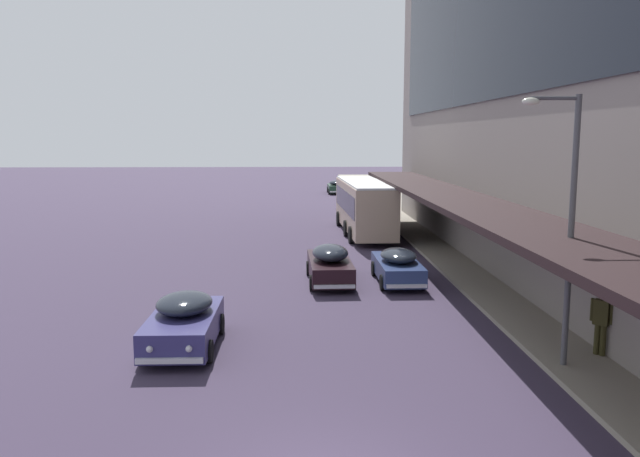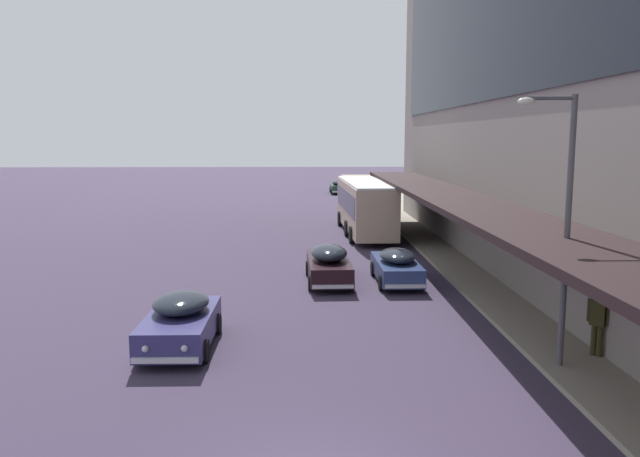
% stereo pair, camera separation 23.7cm
% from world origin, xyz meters
% --- Properties ---
extents(transit_bus_kerbside_front, '(2.96, 11.34, 3.35)m').
position_xyz_m(transit_bus_kerbside_front, '(3.71, 28.67, 1.92)').
color(transit_bus_kerbside_front, tan).
rests_on(transit_bus_kerbside_front, ground).
extents(sedan_trailing_mid, '(1.98, 4.28, 1.57)m').
position_xyz_m(sedan_trailing_mid, '(-3.76, 7.36, 0.77)').
color(sedan_trailing_mid, navy).
rests_on(sedan_trailing_mid, ground).
extents(sedan_oncoming_front, '(1.94, 4.62, 1.44)m').
position_xyz_m(sedan_oncoming_front, '(3.77, 57.70, 0.72)').
color(sedan_oncoming_front, '#1C3527').
rests_on(sedan_oncoming_front, ground).
extents(sedan_trailing_near, '(1.84, 4.55, 1.47)m').
position_xyz_m(sedan_trailing_near, '(3.73, 15.26, 0.73)').
color(sedan_trailing_near, navy).
rests_on(sedan_trailing_near, ground).
extents(sedan_second_near, '(1.93, 4.83, 1.64)m').
position_xyz_m(sedan_second_near, '(0.89, 15.40, 0.80)').
color(sedan_second_near, black).
rests_on(sedan_second_near, ground).
extents(pedestrian_at_kerb, '(0.46, 0.48, 1.86)m').
position_xyz_m(pedestrian_at_kerb, '(7.82, 5.89, 1.18)').
color(pedestrian_at_kerb, '#312D16').
rests_on(pedestrian_at_kerb, sidewalk_kerb).
extents(street_lamp, '(1.50, 0.28, 6.98)m').
position_xyz_m(street_lamp, '(6.36, 5.20, 4.21)').
color(street_lamp, '#4C4C51').
rests_on(street_lamp, sidewalk_kerb).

